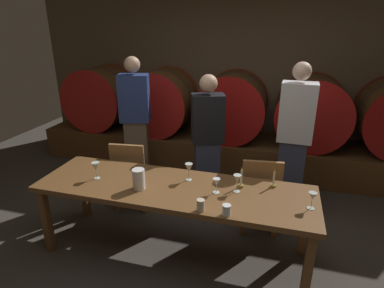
{
  "coord_description": "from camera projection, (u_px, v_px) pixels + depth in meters",
  "views": [
    {
      "loc": [
        0.71,
        -2.46,
        2.17
      ],
      "look_at": [
        -0.07,
        0.28,
        1.08
      ],
      "focal_mm": 30.06,
      "sensor_mm": 36.0,
      "label": 1
    }
  ],
  "objects": [
    {
      "name": "dining_table",
      "position": [
        174.0,
        193.0,
        3.01
      ],
      "size": [
        2.59,
        0.77,
        0.73
      ],
      "color": "brown",
      "rests_on": "ground"
    },
    {
      "name": "wine_glass_left",
      "position": [
        189.0,
        168.0,
        3.06
      ],
      "size": [
        0.07,
        0.07,
        0.17
      ],
      "color": "silver",
      "rests_on": "dining_table"
    },
    {
      "name": "guest_center",
      "position": [
        207.0,
        140.0,
        3.9
      ],
      "size": [
        0.44,
        0.36,
        1.61
      ],
      "rotation": [
        0.0,
        0.0,
        3.51
      ],
      "color": "#33384C",
      "rests_on": "ground"
    },
    {
      "name": "guest_right",
      "position": [
        294.0,
        139.0,
        3.67
      ],
      "size": [
        0.39,
        0.26,
        1.78
      ],
      "rotation": [
        0.0,
        0.0,
        3.1
      ],
      "color": "#33384C",
      "rests_on": "ground"
    },
    {
      "name": "wine_barrel_far_left",
      "position": [
        101.0,
        97.0,
        5.37
      ],
      "size": [
        1.01,
        0.81,
        1.01
      ],
      "color": "brown",
      "rests_on": "barrel_shelf"
    },
    {
      "name": "chair_right",
      "position": [
        260.0,
        191.0,
        3.4
      ],
      "size": [
        0.45,
        0.45,
        0.88
      ],
      "rotation": [
        0.0,
        0.0,
        3.27
      ],
      "color": "olive",
      "rests_on": "ground"
    },
    {
      "name": "candle_left",
      "position": [
        241.0,
        182.0,
        2.95
      ],
      "size": [
        0.05,
        0.05,
        0.2
      ],
      "color": "olive",
      "rests_on": "dining_table"
    },
    {
      "name": "barrel_shelf",
      "position": [
        230.0,
        152.0,
        5.07
      ],
      "size": [
        6.06,
        0.9,
        0.48
      ],
      "primitive_type": "cube",
      "color": "brown",
      "rests_on": "ground"
    },
    {
      "name": "wine_glass_far_left",
      "position": [
        96.0,
        167.0,
        3.09
      ],
      "size": [
        0.08,
        0.08,
        0.17
      ],
      "color": "silver",
      "rests_on": "dining_table"
    },
    {
      "name": "wine_glass_far_right",
      "position": [
        312.0,
        197.0,
        2.6
      ],
      "size": [
        0.07,
        0.07,
        0.15
      ],
      "color": "silver",
      "rests_on": "dining_table"
    },
    {
      "name": "wine_barrel_left",
      "position": [
        162.0,
        102.0,
        5.09
      ],
      "size": [
        1.01,
        0.81,
        1.01
      ],
      "color": "brown",
      "rests_on": "barrel_shelf"
    },
    {
      "name": "cup_right",
      "position": [
        227.0,
        210.0,
        2.53
      ],
      "size": [
        0.07,
        0.07,
        0.09
      ],
      "primitive_type": "cylinder",
      "color": "white",
      "rests_on": "dining_table"
    },
    {
      "name": "ground_plane",
      "position": [
        191.0,
        256.0,
        3.17
      ],
      "size": [
        8.76,
        8.76,
        0.0
      ],
      "primitive_type": "plane",
      "color": "#3F3A33"
    },
    {
      "name": "wine_barrel_right",
      "position": [
        312.0,
        112.0,
        4.51
      ],
      "size": [
        1.01,
        0.81,
        1.01
      ],
      "color": "#513319",
      "rests_on": "barrel_shelf"
    },
    {
      "name": "back_wall",
      "position": [
        238.0,
        80.0,
        5.19
      ],
      "size": [
        6.73,
        0.24,
        2.55
      ],
      "primitive_type": "cube",
      "color": "brown",
      "rests_on": "ground"
    },
    {
      "name": "pitcher",
      "position": [
        139.0,
        179.0,
        2.92
      ],
      "size": [
        0.11,
        0.11,
        0.19
      ],
      "color": "white",
      "rests_on": "dining_table"
    },
    {
      "name": "wine_glass_right",
      "position": [
        237.0,
        179.0,
        2.85
      ],
      "size": [
        0.07,
        0.07,
        0.17
      ],
      "color": "silver",
      "rests_on": "dining_table"
    },
    {
      "name": "candle_right",
      "position": [
        273.0,
        182.0,
        2.96
      ],
      "size": [
        0.05,
        0.05,
        0.18
      ],
      "color": "olive",
      "rests_on": "dining_table"
    },
    {
      "name": "chair_left",
      "position": [
        131.0,
        172.0,
        3.82
      ],
      "size": [
        0.45,
        0.45,
        0.88
      ],
      "rotation": [
        0.0,
        0.0,
        3.26
      ],
      "color": "olive",
      "rests_on": "ground"
    },
    {
      "name": "wine_glass_center",
      "position": [
        216.0,
        183.0,
        2.84
      ],
      "size": [
        0.07,
        0.07,
        0.14
      ],
      "color": "white",
      "rests_on": "dining_table"
    },
    {
      "name": "cup_left",
      "position": [
        201.0,
        205.0,
        2.59
      ],
      "size": [
        0.07,
        0.07,
        0.1
      ],
      "primitive_type": "cylinder",
      "color": "beige",
      "rests_on": "dining_table"
    },
    {
      "name": "guest_left",
      "position": [
        136.0,
        123.0,
        4.26
      ],
      "size": [
        0.43,
        0.34,
        1.77
      ],
      "rotation": [
        0.0,
        0.0,
        3.43
      ],
      "color": "brown",
      "rests_on": "ground"
    },
    {
      "name": "wine_barrel_center",
      "position": [
        233.0,
        106.0,
        4.8
      ],
      "size": [
        1.01,
        0.81,
        1.01
      ],
      "color": "#513319",
      "rests_on": "barrel_shelf"
    }
  ]
}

